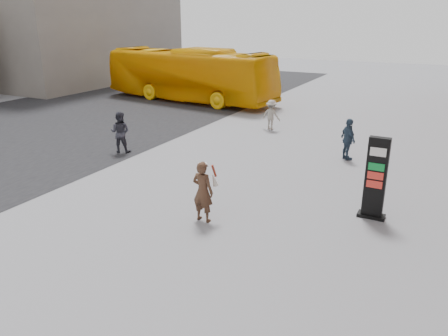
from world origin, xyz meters
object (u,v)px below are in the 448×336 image
at_px(pedestrian_c, 348,139).
at_px(pedestrian_b, 271,115).
at_px(pedestrian_a, 120,132).
at_px(woman, 203,191).
at_px(bus, 189,75).
at_px(info_pylon, 376,178).

bearing_deg(pedestrian_c, pedestrian_b, 13.97).
bearing_deg(pedestrian_a, pedestrian_c, -177.77).
relative_size(woman, bus, 0.14).
bearing_deg(woman, info_pylon, -146.84).
xyz_separation_m(info_pylon, pedestrian_b, (-6.57, 8.56, -0.44)).
distance_m(info_pylon, pedestrian_a, 11.03).
relative_size(woman, pedestrian_c, 1.05).
bearing_deg(bus, info_pylon, -125.68).
bearing_deg(pedestrian_c, bus, 16.08).
xyz_separation_m(pedestrian_a, pedestrian_b, (4.31, 6.78, -0.12)).
relative_size(pedestrian_a, pedestrian_b, 1.15).
height_order(info_pylon, pedestrian_b, info_pylon).
distance_m(info_pylon, pedestrian_c, 5.57).
xyz_separation_m(pedestrian_b, pedestrian_c, (4.68, -3.34, 0.09)).
distance_m(woman, bus, 19.24).
bearing_deg(bus, pedestrian_b, -114.92).
xyz_separation_m(pedestrian_a, pedestrian_c, (8.99, 3.44, -0.03)).
distance_m(bus, pedestrian_c, 15.40).
bearing_deg(pedestrian_b, bus, -24.17).
height_order(info_pylon, woman, info_pylon).
relative_size(info_pylon, pedestrian_c, 1.41).
distance_m(bus, pedestrian_b, 9.69).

